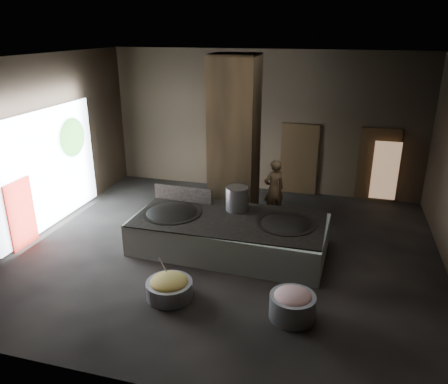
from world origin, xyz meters
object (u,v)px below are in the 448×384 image
(wok_right, at_px, (286,227))
(meat_basin, at_px, (292,307))
(cook, at_px, (274,189))
(veg_basin, at_px, (169,289))
(stock_pot, at_px, (237,199))
(wok_left, at_px, (172,216))
(hearth_platform, at_px, (229,234))

(wok_right, height_order, meat_basin, wok_right)
(cook, distance_m, veg_basin, 4.75)
(stock_pot, xyz_separation_m, veg_basin, (-0.69, -2.82, -0.96))
(stock_pot, height_order, veg_basin, stock_pot)
(cook, bearing_deg, veg_basin, 38.11)
(wok_left, bearing_deg, cook, 46.60)
(wok_left, relative_size, cook, 0.86)
(hearth_platform, bearing_deg, stock_pot, 87.13)
(wok_left, distance_m, meat_basin, 4.00)
(cook, distance_m, meat_basin, 4.69)
(wok_left, bearing_deg, wok_right, 2.05)
(wok_right, bearing_deg, hearth_platform, -177.88)
(cook, xyz_separation_m, meat_basin, (1.12, -4.51, -0.61))
(meat_basin, bearing_deg, stock_pot, 122.00)
(cook, height_order, veg_basin, cook)
(cook, xyz_separation_m, veg_basin, (-1.35, -4.50, -0.67))
(stock_pot, height_order, meat_basin, stock_pot)
(wok_right, bearing_deg, stock_pot, 158.96)
(hearth_platform, relative_size, meat_basin, 5.33)
(hearth_platform, distance_m, meat_basin, 2.93)
(cook, bearing_deg, wok_left, 11.35)
(wok_right, bearing_deg, meat_basin, -78.58)
(hearth_platform, relative_size, wok_left, 3.17)
(cook, relative_size, meat_basin, 1.96)
(meat_basin, bearing_deg, hearth_platform, 128.56)
(meat_basin, bearing_deg, wok_right, 101.42)
(hearth_platform, height_order, stock_pot, stock_pot)
(wok_right, relative_size, cook, 0.80)
(hearth_platform, height_order, wok_left, wok_left)
(wok_left, height_order, cook, cook)
(veg_basin, bearing_deg, hearth_platform, 74.27)
(wok_right, xyz_separation_m, veg_basin, (-1.99, -2.32, -0.58))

